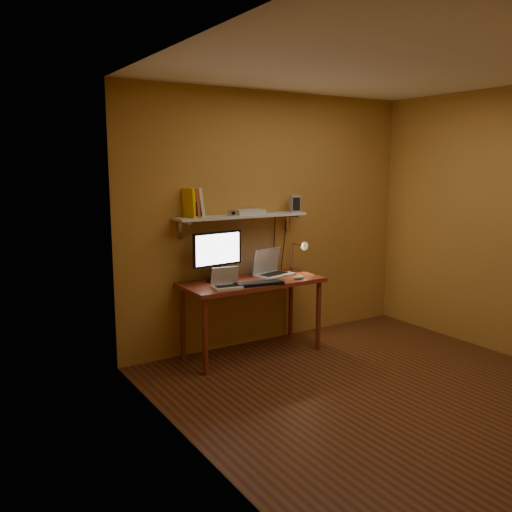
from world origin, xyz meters
TOP-DOWN VIEW (x-y plane):
  - room at (0.00, 0.00)m, footprint 3.44×3.24m
  - desk at (-0.43, 1.28)m, footprint 1.40×0.60m
  - wall_shelf at (-0.43, 1.47)m, footprint 1.40×0.25m
  - monitor at (-0.74, 1.41)m, footprint 0.54×0.25m
  - laptop at (-0.14, 1.39)m, footprint 0.42×0.35m
  - netbook at (-0.80, 1.14)m, footprint 0.28×0.22m
  - keyboard at (-0.48, 1.08)m, footprint 0.48×0.22m
  - mouse at (-0.01, 1.08)m, footprint 0.11×0.08m
  - desk_lamp at (0.23, 1.41)m, footprint 0.09×0.23m
  - speaker_left at (-0.93, 1.47)m, footprint 0.11×0.11m
  - speaker_right at (0.20, 1.46)m, footprint 0.12×0.12m
  - books at (-0.95, 1.50)m, footprint 0.16×0.19m
  - shelf_camera at (-0.57, 1.41)m, footprint 0.10×0.05m
  - router at (-0.34, 1.48)m, footprint 0.31×0.23m

SIDE VIEW (x-z plane):
  - desk at x=-0.43m, z-range 0.29..1.04m
  - keyboard at x=-0.48m, z-range 0.75..0.77m
  - mouse at x=-0.01m, z-range 0.75..0.79m
  - netbook at x=-0.80m, z-range 0.71..0.90m
  - laptop at x=-0.14m, z-range 0.69..0.96m
  - desk_lamp at x=0.23m, z-range 0.77..1.15m
  - monitor at x=-0.74m, z-range 0.78..1.26m
  - room at x=0.00m, z-range -0.02..2.62m
  - wall_shelf at x=-0.43m, z-range 1.26..1.46m
  - router at x=-0.34m, z-range 1.38..1.42m
  - shelf_camera at x=-0.57m, z-range 1.37..1.43m
  - speaker_right at x=0.20m, z-range 1.38..1.55m
  - speaker_left at x=-0.93m, z-range 1.38..1.55m
  - books at x=-0.95m, z-range 1.37..1.65m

